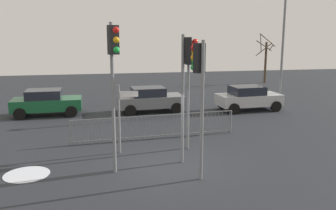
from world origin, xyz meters
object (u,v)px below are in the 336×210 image
Objects in this scene: direction_sign_post at (121,115)px; street_lamp at (284,32)px; traffic_light_foreground_left at (190,69)px; car_green_mid at (46,102)px; car_silver_near at (248,98)px; car_grey_far at (150,99)px; traffic_light_rear_right at (187,70)px; traffic_light_mid_right at (114,65)px; bare_tree_left at (265,59)px; traffic_light_rear_left at (199,79)px.

street_lamp is at bearing 37.40° from direction_sign_post.
car_green_mid is at bearing -53.70° from traffic_light_foreground_left.
car_silver_near is at bearing 43.44° from direction_sign_post.
traffic_light_foreground_left is at bearing -89.74° from car_grey_far.
car_silver_near is (5.84, 8.04, -2.58)m from traffic_light_rear_right.
traffic_light_mid_right is at bearing -108.63° from car_grey_far.
bare_tree_left reaches higher than traffic_light_rear_right.
traffic_light_mid_right reaches higher than car_silver_near.
traffic_light_mid_right is at bearing 29.69° from traffic_light_foreground_left.
car_grey_far is at bearing 77.62° from direction_sign_post.
bare_tree_left is at bearing -127.64° from traffic_light_foreground_left.
traffic_light_rear_right is 0.59× the size of street_lamp.
traffic_light_rear_right is 1.03× the size of traffic_light_foreground_left.
direction_sign_post is at bearing -144.45° from car_silver_near.
traffic_light_mid_right is 12.38m from car_silver_near.
traffic_light_rear_right is 1.17× the size of car_silver_near.
traffic_light_rear_right is at bearing -29.41° from direction_sign_post.
direction_sign_post is at bearing -129.26° from bare_tree_left.
traffic_light_rear_left is at bearing -93.27° from car_grey_far.
direction_sign_post reaches higher than car_green_mid.
traffic_light_foreground_left reaches higher than car_silver_near.
car_grey_far is 8.91m from street_lamp.
traffic_light_rear_left is 12.24m from car_green_mid.
direction_sign_post reaches higher than car_grey_far.
traffic_light_rear_left is at bearing 77.40° from traffic_light_foreground_left.
traffic_light_foreground_left is 0.57× the size of street_lamp.
traffic_light_rear_right is 11.02m from car_green_mid.
traffic_light_foreground_left reaches higher than car_green_mid.
traffic_light_rear_left is at bearing -61.29° from car_green_mid.
direction_sign_post is at bearing -110.48° from car_grey_far.
street_lamp is (10.14, 6.60, 3.17)m from direction_sign_post.
traffic_light_rear_left is 0.97× the size of traffic_light_rear_right.
car_green_mid and car_grey_far have the same top height.
traffic_light_rear_left is at bearing -120.60° from bare_tree_left.
traffic_light_mid_right is at bearing -94.01° from direction_sign_post.
traffic_light_rear_right is 10.26m from car_silver_near.
bare_tree_left is (12.33, 10.53, 1.47)m from car_grey_far.
direction_sign_post is (-2.22, 1.49, -1.83)m from traffic_light_rear_right.
traffic_light_mid_right is at bearing -137.57° from car_silver_near.
bare_tree_left reaches higher than car_silver_near.
bare_tree_left is (4.35, 11.13, -2.45)m from street_lamp.
traffic_light_foreground_left is (0.43, 2.87, 0.00)m from traffic_light_rear_left.
bare_tree_left is at bearing 152.32° from traffic_light_rear_right.
car_silver_near is at bearing 148.88° from traffic_light_rear_right.
traffic_light_rear_left is 0.57× the size of street_lamp.
traffic_light_rear_right is at bearing -122.56° from bare_tree_left.
traffic_light_rear_right is 1.17× the size of car_grey_far.
street_lamp is (7.98, -0.60, 3.91)m from car_grey_far.
car_green_mid is at bearing 174.10° from car_grey_far.
traffic_light_foreground_left is 1.13× the size of car_silver_near.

